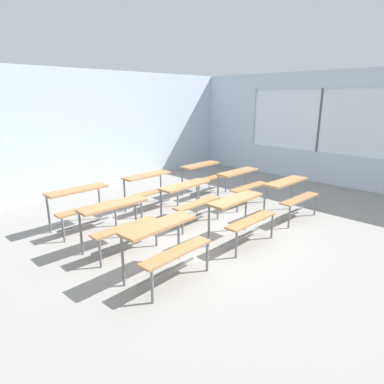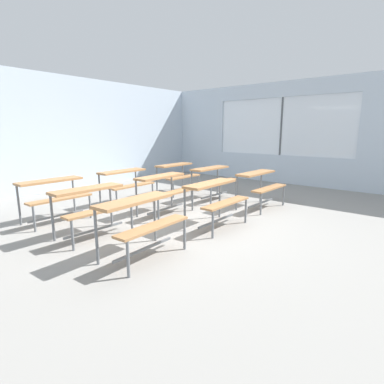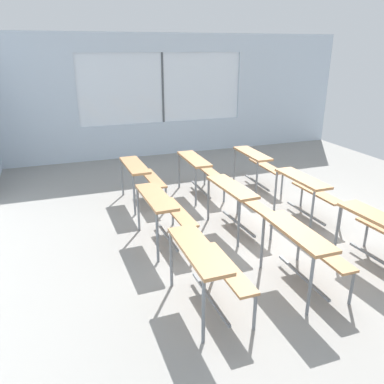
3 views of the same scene
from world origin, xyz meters
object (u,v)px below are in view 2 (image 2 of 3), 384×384
at_px(desk_bench_r1c2, 214,175).
at_px(desk_bench_r2c1, 126,179).
at_px(desk_bench_r0c2, 260,181).
at_px(desk_bench_r1c1, 164,185).
at_px(desk_bench_r1c0, 92,200).
at_px(desk_bench_r2c0, 54,190).
at_px(desk_bench_r0c1, 216,194).
at_px(desk_bench_r2c2, 177,171).
at_px(desk_bench_r0c0, 141,214).

height_order(desk_bench_r1c2, desk_bench_r2c1, same).
bearing_deg(desk_bench_r0c2, desk_bench_r1c1, 144.27).
relative_size(desk_bench_r1c0, desk_bench_r1c2, 1.00).
height_order(desk_bench_r0c2, desk_bench_r1c1, same).
bearing_deg(desk_bench_r1c0, desk_bench_r2c1, 38.10).
xyz_separation_m(desk_bench_r0c2, desk_bench_r2c0, (-3.20, 2.35, 0.00)).
distance_m(desk_bench_r1c0, desk_bench_r1c1, 1.60).
relative_size(desk_bench_r0c2, desk_bench_r1c2, 1.00).
distance_m(desk_bench_r0c1, desk_bench_r2c0, 2.84).
bearing_deg(desk_bench_r1c0, desk_bench_r2c2, 20.85).
bearing_deg(desk_bench_r1c1, desk_bench_r1c0, 179.29).
bearing_deg(desk_bench_r2c2, desk_bench_r1c0, -160.93).
distance_m(desk_bench_r0c2, desk_bench_r1c0, 3.40).
bearing_deg(desk_bench_r2c2, desk_bench_r0c0, -145.31).
bearing_deg(desk_bench_r1c2, desk_bench_r0c1, -142.60).
bearing_deg(desk_bench_r1c2, desk_bench_r0c2, -90.29).
bearing_deg(desk_bench_r1c0, desk_bench_r0c2, -19.18).
xyz_separation_m(desk_bench_r1c0, desk_bench_r2c2, (3.20, 1.18, 0.00)).
bearing_deg(desk_bench_r1c0, desk_bench_r2c0, 90.63).
height_order(desk_bench_r0c0, desk_bench_r1c2, same).
relative_size(desk_bench_r1c2, desk_bench_r2c2, 1.00).
relative_size(desk_bench_r1c1, desk_bench_r1c2, 1.02).
distance_m(desk_bench_r0c2, desk_bench_r1c1, 2.00).
bearing_deg(desk_bench_r2c0, desk_bench_r1c2, -19.87).
relative_size(desk_bench_r0c0, desk_bench_r1c0, 1.02).
relative_size(desk_bench_r0c1, desk_bench_r1c2, 1.00).
height_order(desk_bench_r1c0, desk_bench_r1c1, same).
height_order(desk_bench_r0c0, desk_bench_r1c1, same).
relative_size(desk_bench_r0c1, desk_bench_r2c1, 0.99).
bearing_deg(desk_bench_r1c2, desk_bench_r2c2, 92.02).
bearing_deg(desk_bench_r2c1, desk_bench_r1c1, -91.10).
relative_size(desk_bench_r0c1, desk_bench_r0c2, 0.99).
bearing_deg(desk_bench_r0c0, desk_bench_r1c1, 33.72).
height_order(desk_bench_r2c1, desk_bench_r2c2, same).
distance_m(desk_bench_r1c0, desk_bench_r1c2, 3.22).
bearing_deg(desk_bench_r0c1, desk_bench_r1c0, 142.93).
bearing_deg(desk_bench_r0c2, desk_bench_r2c0, 145.17).
height_order(desk_bench_r0c1, desk_bench_r1c2, same).
bearing_deg(desk_bench_r1c1, desk_bench_r2c0, 141.89).
xyz_separation_m(desk_bench_r1c2, desk_bench_r2c2, (-0.02, 1.12, 0.00)).
xyz_separation_m(desk_bench_r1c0, desk_bench_r2c1, (1.59, 1.22, 0.00)).
bearing_deg(desk_bench_r1c2, desk_bench_r2c1, 145.34).
bearing_deg(desk_bench_r0c1, desk_bench_r0c0, 178.83).
distance_m(desk_bench_r0c1, desk_bench_r0c2, 1.62).
bearing_deg(desk_bench_r2c2, desk_bench_r2c1, 177.39).
bearing_deg(desk_bench_r0c1, desk_bench_r1c2, 35.86).
height_order(desk_bench_r1c1, desk_bench_r2c0, same).
distance_m(desk_bench_r0c0, desk_bench_r1c0, 1.15).
xyz_separation_m(desk_bench_r1c2, desk_bench_r2c1, (-1.63, 1.17, 0.00)).
height_order(desk_bench_r0c0, desk_bench_r2c1, same).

